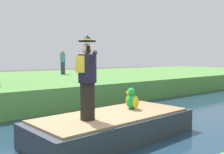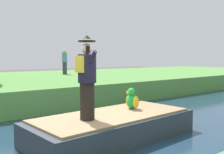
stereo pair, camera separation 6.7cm
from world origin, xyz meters
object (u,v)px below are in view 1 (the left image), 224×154
at_px(boat, 113,126).
at_px(parrot_plush, 132,100).
at_px(person_bystander, 63,62).
at_px(person_pirate, 87,78).

xyz_separation_m(boat, parrot_plush, (-0.15, 0.76, 0.55)).
bearing_deg(person_bystander, boat, -21.58).
distance_m(boat, parrot_plush, 0.95).
bearing_deg(boat, person_bystander, 158.42).
relative_size(person_pirate, parrot_plush, 3.25).
height_order(boat, parrot_plush, parrot_plush).
bearing_deg(person_pirate, boat, 109.33).
relative_size(boat, parrot_plush, 7.55).
bearing_deg(parrot_plush, boat, -78.52).
bearing_deg(person_pirate, person_bystander, 165.70).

